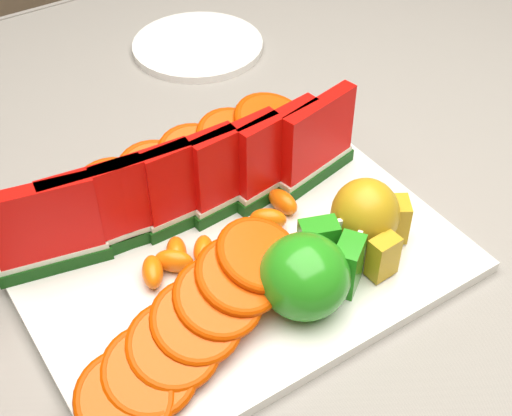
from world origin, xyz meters
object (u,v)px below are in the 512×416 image
at_px(platter, 236,256).
at_px(apple_cluster, 309,273).
at_px(side_plate, 198,46).
at_px(pear_cluster, 368,217).

bearing_deg(platter, apple_cluster, -74.41).
bearing_deg(side_plate, apple_cluster, -107.98).
relative_size(platter, apple_cluster, 3.56).
distance_m(apple_cluster, pear_cluster, 0.09).
relative_size(platter, pear_cluster, 4.33).
height_order(platter, apple_cluster, apple_cluster).
distance_m(platter, apple_cluster, 0.09).
relative_size(apple_cluster, side_plate, 0.51).
relative_size(apple_cluster, pear_cluster, 1.22).
bearing_deg(apple_cluster, platter, 105.59).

